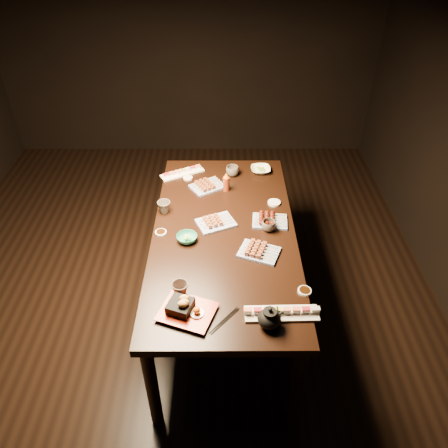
{
  "coord_description": "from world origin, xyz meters",
  "views": [
    {
      "loc": [
        0.37,
        -2.16,
        2.48
      ],
      "look_at": [
        0.38,
        0.05,
        0.77
      ],
      "focal_mm": 35.0,
      "sensor_mm": 36.0,
      "label": 1
    }
  ],
  "objects_px": {
    "yakitori_plate_left": "(207,184)",
    "edamame_bowl_cream": "(261,170)",
    "yakitori_plate_center": "(216,220)",
    "yakitori_plate_right": "(259,249)",
    "teapot": "(269,317)",
    "condiment_bottle": "(226,182)",
    "teacup_far_left": "(164,207)",
    "dining_table": "(224,274)",
    "tempura_tray": "(187,307)",
    "teacup_near_left": "(180,289)",
    "sushi_platter_far": "(182,171)",
    "teacup_mid_right": "(269,226)",
    "edamame_bowl_green": "(187,238)",
    "teacup_far_right": "(232,171)",
    "sushi_platter_near": "(282,311)"
  },
  "relations": [
    {
      "from": "yakitori_plate_left",
      "to": "edamame_bowl_cream",
      "type": "distance_m",
      "value": 0.46
    },
    {
      "from": "yakitori_plate_center",
      "to": "yakitori_plate_right",
      "type": "bearing_deg",
      "value": -71.31
    },
    {
      "from": "teapot",
      "to": "condiment_bottle",
      "type": "distance_m",
      "value": 1.23
    },
    {
      "from": "teacup_far_left",
      "to": "teapot",
      "type": "xyz_separation_m",
      "value": [
        0.62,
        -0.95,
        0.02
      ]
    },
    {
      "from": "dining_table",
      "to": "yakitori_plate_right",
      "type": "height_order",
      "value": "yakitori_plate_right"
    },
    {
      "from": "dining_table",
      "to": "tempura_tray",
      "type": "relative_size",
      "value": 6.61
    },
    {
      "from": "teacup_near_left",
      "to": "condiment_bottle",
      "type": "height_order",
      "value": "condiment_bottle"
    },
    {
      "from": "sushi_platter_far",
      "to": "teapot",
      "type": "distance_m",
      "value": 1.54
    },
    {
      "from": "yakitori_plate_center",
      "to": "teacup_mid_right",
      "type": "relative_size",
      "value": 2.67
    },
    {
      "from": "edamame_bowl_green",
      "to": "teacup_far_right",
      "type": "xyz_separation_m",
      "value": [
        0.29,
        0.77,
        0.02
      ]
    },
    {
      "from": "yakitori_plate_right",
      "to": "teacup_near_left",
      "type": "height_order",
      "value": "teacup_near_left"
    },
    {
      "from": "teapot",
      "to": "sushi_platter_near",
      "type": "bearing_deg",
      "value": 20.86
    },
    {
      "from": "yakitori_plate_center",
      "to": "teacup_far_right",
      "type": "distance_m",
      "value": 0.61
    },
    {
      "from": "edamame_bowl_cream",
      "to": "teacup_far_left",
      "type": "xyz_separation_m",
      "value": [
        -0.68,
        -0.52,
        0.02
      ]
    },
    {
      "from": "edamame_bowl_green",
      "to": "teacup_far_right",
      "type": "distance_m",
      "value": 0.82
    },
    {
      "from": "sushi_platter_far",
      "to": "teapot",
      "type": "relative_size",
      "value": 2.39
    },
    {
      "from": "teacup_far_right",
      "to": "yakitori_plate_center",
      "type": "bearing_deg",
      "value": -101.11
    },
    {
      "from": "teacup_near_left",
      "to": "teacup_far_right",
      "type": "relative_size",
      "value": 0.93
    },
    {
      "from": "teacup_near_left",
      "to": "teacup_far_left",
      "type": "relative_size",
      "value": 1.01
    },
    {
      "from": "teacup_far_right",
      "to": "teapot",
      "type": "bearing_deg",
      "value": -83.71
    },
    {
      "from": "teacup_far_left",
      "to": "teacup_far_right",
      "type": "relative_size",
      "value": 0.92
    },
    {
      "from": "dining_table",
      "to": "edamame_bowl_cream",
      "type": "height_order",
      "value": "edamame_bowl_cream"
    },
    {
      "from": "yakitori_plate_center",
      "to": "edamame_bowl_cream",
      "type": "relative_size",
      "value": 1.57
    },
    {
      "from": "yakitori_plate_center",
      "to": "edamame_bowl_cream",
      "type": "height_order",
      "value": "yakitori_plate_center"
    },
    {
      "from": "sushi_platter_far",
      "to": "yakitori_plate_right",
      "type": "distance_m",
      "value": 1.05
    },
    {
      "from": "yakitori_plate_center",
      "to": "edamame_bowl_green",
      "type": "xyz_separation_m",
      "value": [
        -0.18,
        -0.17,
        -0.01
      ]
    },
    {
      "from": "sushi_platter_near",
      "to": "tempura_tray",
      "type": "xyz_separation_m",
      "value": [
        -0.48,
        0.01,
        0.03
      ]
    },
    {
      "from": "tempura_tray",
      "to": "teacup_near_left",
      "type": "distance_m",
      "value": 0.14
    },
    {
      "from": "edamame_bowl_cream",
      "to": "teapot",
      "type": "xyz_separation_m",
      "value": [
        -0.06,
        -1.47,
        0.04
      ]
    },
    {
      "from": "teacup_mid_right",
      "to": "teapot",
      "type": "bearing_deg",
      "value": -94.59
    },
    {
      "from": "edamame_bowl_green",
      "to": "teacup_far_left",
      "type": "distance_m",
      "value": 0.35
    },
    {
      "from": "sushi_platter_far",
      "to": "teapot",
      "type": "height_order",
      "value": "teapot"
    },
    {
      "from": "edamame_bowl_cream",
      "to": "condiment_bottle",
      "type": "relative_size",
      "value": 1.03
    },
    {
      "from": "edamame_bowl_green",
      "to": "teacup_mid_right",
      "type": "height_order",
      "value": "teacup_mid_right"
    },
    {
      "from": "edamame_bowl_green",
      "to": "yakitori_plate_center",
      "type": "bearing_deg",
      "value": 43.84
    },
    {
      "from": "teacup_far_right",
      "to": "edamame_bowl_green",
      "type": "bearing_deg",
      "value": -110.95
    },
    {
      "from": "yakitori_plate_right",
      "to": "edamame_bowl_green",
      "type": "xyz_separation_m",
      "value": [
        -0.44,
        0.12,
        -0.01
      ]
    },
    {
      "from": "yakitori_plate_right",
      "to": "yakitori_plate_center",
      "type": "bearing_deg",
      "value": 153.41
    },
    {
      "from": "yakitori_plate_left",
      "to": "teacup_far_right",
      "type": "bearing_deg",
      "value": 9.77
    },
    {
      "from": "yakitori_plate_center",
      "to": "yakitori_plate_left",
      "type": "bearing_deg",
      "value": 75.18
    },
    {
      "from": "edamame_bowl_green",
      "to": "teacup_far_right",
      "type": "height_order",
      "value": "teacup_far_right"
    },
    {
      "from": "edamame_bowl_green",
      "to": "edamame_bowl_cream",
      "type": "distance_m",
      "value": 0.96
    },
    {
      "from": "dining_table",
      "to": "yakitori_plate_left",
      "type": "bearing_deg",
      "value": 99.42
    },
    {
      "from": "teapot",
      "to": "dining_table",
      "type": "bearing_deg",
      "value": 84.25
    },
    {
      "from": "yakitori_plate_right",
      "to": "teacup_far_right",
      "type": "distance_m",
      "value": 0.9
    },
    {
      "from": "yakitori_plate_left",
      "to": "tempura_tray",
      "type": "xyz_separation_m",
      "value": [
        -0.07,
        -1.18,
        0.02
      ]
    },
    {
      "from": "sushi_platter_near",
      "to": "yakitori_plate_left",
      "type": "bearing_deg",
      "value": 107.87
    },
    {
      "from": "tempura_tray",
      "to": "teacup_near_left",
      "type": "bearing_deg",
      "value": 128.48
    },
    {
      "from": "edamame_bowl_green",
      "to": "teacup_far_left",
      "type": "xyz_separation_m",
      "value": [
        -0.17,
        0.3,
        0.02
      ]
    },
    {
      "from": "sushi_platter_near",
      "to": "teapot",
      "type": "xyz_separation_m",
      "value": [
        -0.07,
        -0.07,
        0.04
      ]
    }
  ]
}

